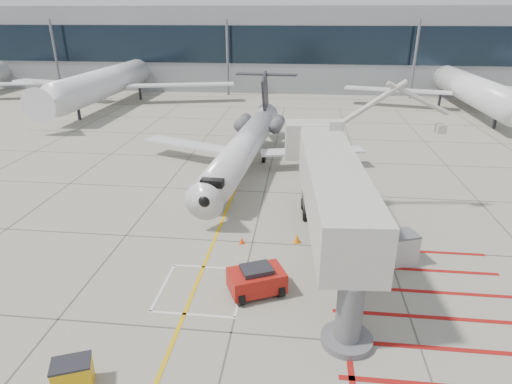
# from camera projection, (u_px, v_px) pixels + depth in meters

# --- Properties ---
(ground_plane) EXTENTS (260.00, 260.00, 0.00)m
(ground_plane) POSITION_uv_depth(u_px,v_px,m) (244.00, 280.00, 22.32)
(ground_plane) COLOR gray
(ground_plane) RESTS_ON ground
(regional_jet) EXTENTS (23.45, 28.60, 7.08)m
(regional_jet) POSITION_uv_depth(u_px,v_px,m) (239.00, 138.00, 34.58)
(regional_jet) COLOR silver
(regional_jet) RESTS_ON ground_plane
(jet_bridge) EXTENTS (10.27, 19.50, 7.57)m
(jet_bridge) POSITION_uv_depth(u_px,v_px,m) (333.00, 199.00, 22.62)
(jet_bridge) COLOR beige
(jet_bridge) RESTS_ON ground_plane
(pushback_tug) EXTENTS (3.14, 2.64, 1.57)m
(pushback_tug) POSITION_uv_depth(u_px,v_px,m) (257.00, 279.00, 21.04)
(pushback_tug) COLOR #A81710
(pushback_tug) RESTS_ON ground_plane
(spill_bin) EXTENTS (1.60, 1.35, 1.18)m
(spill_bin) POSITION_uv_depth(u_px,v_px,m) (73.00, 374.00, 15.75)
(spill_bin) COLOR #DEA30C
(spill_bin) RESTS_ON ground_plane
(baggage_cart) EXTENTS (2.44, 1.96, 1.34)m
(baggage_cart) POSITION_uv_depth(u_px,v_px,m) (333.00, 210.00, 28.68)
(baggage_cart) COLOR slate
(baggage_cart) RESTS_ON ground_plane
(ground_power_unit) EXTENTS (2.56, 2.01, 1.77)m
(ground_power_unit) POSITION_uv_depth(u_px,v_px,m) (395.00, 248.00, 23.60)
(ground_power_unit) COLOR beige
(ground_power_unit) RESTS_ON ground_plane
(cone_nose) EXTENTS (0.31, 0.31, 0.43)m
(cone_nose) POSITION_uv_depth(u_px,v_px,m) (242.00, 240.00, 25.80)
(cone_nose) COLOR #FF490D
(cone_nose) RESTS_ON ground_plane
(cone_side) EXTENTS (0.41, 0.41, 0.57)m
(cone_side) POSITION_uv_depth(u_px,v_px,m) (297.00, 238.00, 25.89)
(cone_side) COLOR orange
(cone_side) RESTS_ON ground_plane
(terminal_building) EXTENTS (180.00, 28.00, 14.00)m
(terminal_building) POSITION_uv_depth(u_px,v_px,m) (343.00, 46.00, 82.77)
(terminal_building) COLOR gray
(terminal_building) RESTS_ON ground_plane
(terminal_glass_band) EXTENTS (180.00, 0.10, 6.00)m
(terminal_glass_band) POSITION_uv_depth(u_px,v_px,m) (350.00, 45.00, 69.50)
(terminal_glass_band) COLOR black
(terminal_glass_band) RESTS_ON ground_plane
(bg_aircraft_b) EXTENTS (36.51, 40.56, 12.17)m
(bg_aircraft_b) POSITION_uv_depth(u_px,v_px,m) (113.00, 62.00, 64.77)
(bg_aircraft_b) COLOR silver
(bg_aircraft_b) RESTS_ON ground_plane
(bg_aircraft_c) EXTENTS (33.79, 37.54, 11.26)m
(bg_aircraft_c) POSITION_uv_depth(u_px,v_px,m) (470.00, 69.00, 59.72)
(bg_aircraft_c) COLOR silver
(bg_aircraft_c) RESTS_ON ground_plane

